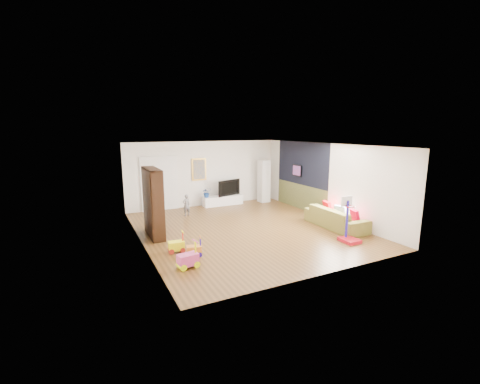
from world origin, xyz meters
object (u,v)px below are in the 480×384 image
bookshelf (153,203)px  basketball_hoop (351,220)px  sofa (336,218)px  media_console (223,200)px

bookshelf → basketball_hoop: size_ratio=1.57×
sofa → bookshelf: bearing=73.5°
bookshelf → basketball_hoop: bookshelf is taller
media_console → basketball_hoop: basketball_hoop is taller
media_console → sofa: sofa is taller
media_console → bookshelf: 4.51m
media_console → sofa: bearing=-65.9°
sofa → basketball_hoop: 1.44m
bookshelf → basketball_hoop: bearing=-31.6°
basketball_hoop → sofa: bearing=65.1°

